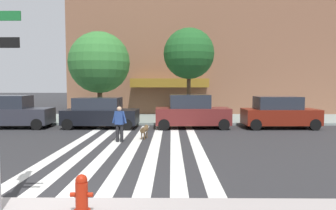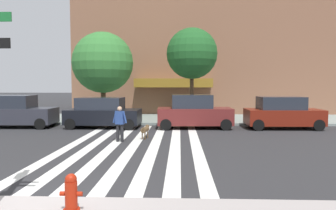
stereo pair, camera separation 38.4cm
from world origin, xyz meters
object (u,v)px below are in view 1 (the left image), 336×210
at_px(parked_car_behind_first, 100,113).
at_px(parked_car_fourth_in_line, 279,113).
at_px(pedestrian_dog_walker, 119,122).
at_px(dog_on_leash, 145,130).
at_px(street_tree_nearest, 99,63).
at_px(street_tree_middle, 189,54).
at_px(parked_car_third_in_line, 192,112).
at_px(fire_hydrant, 82,194).
at_px(parked_car_near_curb, 10,113).

xyz_separation_m(parked_car_behind_first, parked_car_fourth_in_line, (10.80, -0.00, 0.02)).
relative_size(pedestrian_dog_walker, dog_on_leash, 1.61).
xyz_separation_m(street_tree_nearest, street_tree_middle, (6.18, -0.35, 0.56)).
relative_size(parked_car_third_in_line, street_tree_nearest, 0.73).
distance_m(fire_hydrant, street_tree_middle, 16.05).
xyz_separation_m(fire_hydrant, parked_car_fourth_in_line, (8.25, 12.61, 0.41)).
bearing_deg(pedestrian_dog_walker, parked_car_third_in_line, 51.21).
xyz_separation_m(parked_car_behind_first, street_tree_middle, (5.50, 2.59, 3.80)).
distance_m(parked_car_third_in_line, pedestrian_dog_walker, 5.76).
bearing_deg(pedestrian_dog_walker, street_tree_middle, 63.25).
bearing_deg(street_tree_nearest, street_tree_middle, -3.23).
distance_m(fire_hydrant, pedestrian_dog_walker, 8.16).
bearing_deg(parked_car_third_in_line, street_tree_nearest, 154.64).
height_order(street_tree_middle, dog_on_leash, street_tree_middle).
distance_m(parked_car_near_curb, street_tree_middle, 11.86).
height_order(fire_hydrant, parked_car_third_in_line, parked_car_third_in_line).
distance_m(parked_car_third_in_line, dog_on_leash, 4.43).
bearing_deg(pedestrian_dog_walker, dog_on_leash, 39.73).
relative_size(street_tree_middle, pedestrian_dog_walker, 3.84).
bearing_deg(pedestrian_dog_walker, street_tree_nearest, 109.34).
xyz_separation_m(parked_car_near_curb, pedestrian_dog_walker, (7.38, -4.49, -0.01)).
bearing_deg(street_tree_nearest, fire_hydrant, -78.27).
bearing_deg(parked_car_behind_first, parked_car_near_curb, -179.97).
height_order(parked_car_third_in_line, pedestrian_dog_walker, parked_car_third_in_line).
xyz_separation_m(parked_car_behind_first, dog_on_leash, (3.00, -3.60, -0.47)).
bearing_deg(pedestrian_dog_walker, parked_car_fourth_in_line, 26.84).
distance_m(parked_car_third_in_line, street_tree_nearest, 7.58).
relative_size(fire_hydrant, parked_car_near_curb, 0.16).
bearing_deg(dog_on_leash, parked_car_near_curb, 156.94).
bearing_deg(parked_car_behind_first, parked_car_third_in_line, -0.04).
height_order(fire_hydrant, street_tree_nearest, street_tree_nearest).
bearing_deg(street_tree_middle, parked_car_fourth_in_line, -26.10).
height_order(street_tree_middle, pedestrian_dog_walker, street_tree_middle).
bearing_deg(parked_car_third_in_line, dog_on_leash, -125.17).
relative_size(street_tree_nearest, dog_on_leash, 6.02).
bearing_deg(parked_car_third_in_line, parked_car_behind_first, 179.96).
bearing_deg(parked_car_fourth_in_line, pedestrian_dog_walker, -153.16).
bearing_deg(parked_car_third_in_line, parked_car_fourth_in_line, 0.01).
relative_size(parked_car_third_in_line, pedestrian_dog_walker, 2.73).
bearing_deg(fire_hydrant, parked_car_behind_first, 101.43).
bearing_deg(street_tree_middle, fire_hydrant, -100.97).
bearing_deg(parked_car_fourth_in_line, street_tree_middle, 153.90).
distance_m(street_tree_middle, pedestrian_dog_walker, 8.79).
distance_m(fire_hydrant, parked_car_behind_first, 12.88).
bearing_deg(parked_car_near_curb, street_tree_middle, 13.35).
distance_m(parked_car_fourth_in_line, street_tree_nearest, 12.28).
bearing_deg(parked_car_third_in_line, parked_car_near_curb, 180.00).
height_order(fire_hydrant, parked_car_near_curb, parked_car_near_curb).
bearing_deg(parked_car_behind_first, pedestrian_dog_walker, -66.77).
bearing_deg(dog_on_leash, pedestrian_dog_walker, -140.27).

